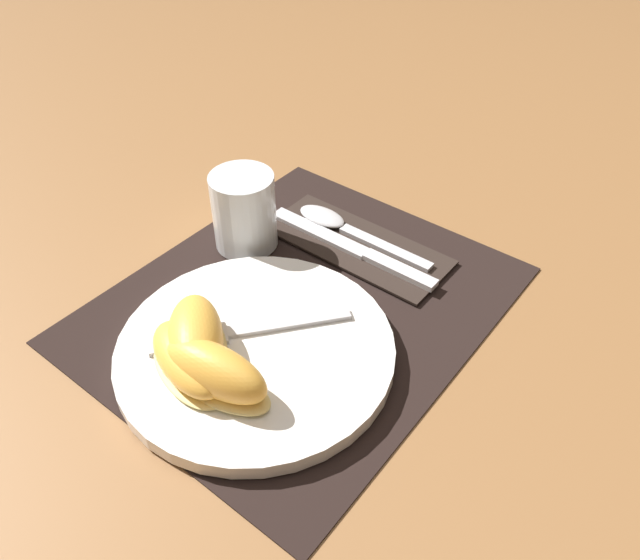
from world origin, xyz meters
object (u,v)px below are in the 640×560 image
plate (256,350)px  spoon (338,224)px  fork (236,331)px  citrus_wedge_0 (196,340)px  citrus_wedge_2 (215,373)px  juice_glass (244,215)px  knife (354,249)px  citrus_wedge_1 (189,360)px

plate → spoon: 0.22m
fork → citrus_wedge_0: (-0.04, 0.01, 0.02)m
plate → spoon: (0.21, 0.06, -0.00)m
citrus_wedge_0 → fork: bearing=-10.8°
citrus_wedge_0 → citrus_wedge_2: (-0.02, -0.04, 0.00)m
juice_glass → knife: (0.06, -0.11, -0.03)m
knife → fork: size_ratio=1.36×
fork → citrus_wedge_0: bearing=169.2°
fork → knife: bearing=-1.9°
citrus_wedge_0 → citrus_wedge_1: 0.02m
plate → spoon: plate is taller
citrus_wedge_0 → citrus_wedge_1: (-0.02, -0.01, -0.00)m
fork → citrus_wedge_2: citrus_wedge_2 is taller
citrus_wedge_1 → citrus_wedge_2: (0.00, -0.03, 0.00)m
knife → spoon: (0.02, 0.04, 0.00)m
juice_glass → citrus_wedge_1: 0.22m
spoon → citrus_wedge_1: (-0.28, -0.04, 0.02)m
knife → citrus_wedge_2: bearing=-173.6°
plate → citrus_wedge_2: bearing=-171.3°
juice_glass → knife: size_ratio=0.40×
knife → citrus_wedge_1: size_ratio=1.91×
plate → juice_glass: 0.18m
citrus_wedge_1 → citrus_wedge_2: bearing=-86.6°
plate → fork: 0.03m
spoon → citrus_wedge_0: bearing=-173.8°
plate → citrus_wedge_2: 0.07m
spoon → juice_glass: bearing=141.7°
citrus_wedge_0 → citrus_wedge_2: 0.05m
juice_glass → knife: 0.13m
spoon → knife: bearing=-120.5°
juice_glass → citrus_wedge_1: size_ratio=0.77×
fork → citrus_wedge_2: 0.07m
fork → citrus_wedge_2: bearing=-149.9°
plate → juice_glass: bearing=46.0°
juice_glass → citrus_wedge_0: juice_glass is taller
spoon → fork: fork is taller
plate → knife: size_ratio=1.18×
citrus_wedge_0 → citrus_wedge_2: bearing=-111.4°
spoon → fork: bearing=-170.5°
knife → juice_glass: bearing=119.5°
knife → spoon: bearing=59.5°
spoon → citrus_wedge_0: citrus_wedge_0 is taller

